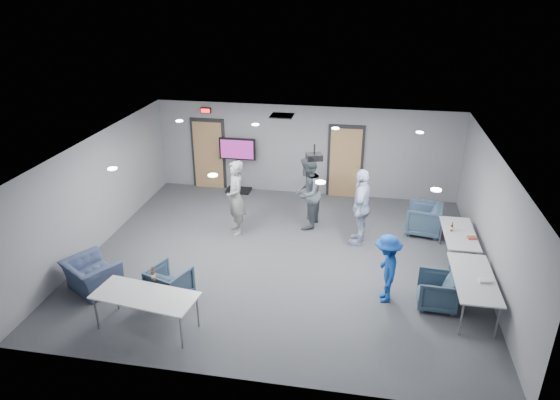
% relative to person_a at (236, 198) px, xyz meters
% --- Properties ---
extents(floor, '(9.00, 9.00, 0.00)m').
position_rel_person_a_xyz_m(floor, '(1.38, -1.06, -0.97)').
color(floor, '#36383E').
rests_on(floor, ground).
extents(ceiling, '(9.00, 9.00, 0.00)m').
position_rel_person_a_xyz_m(ceiling, '(1.38, -1.06, 1.73)').
color(ceiling, white).
rests_on(ceiling, wall_back).
extents(wall_back, '(9.00, 0.02, 2.70)m').
position_rel_person_a_xyz_m(wall_back, '(1.38, 2.94, 0.38)').
color(wall_back, gray).
rests_on(wall_back, floor).
extents(wall_front, '(9.00, 0.02, 2.70)m').
position_rel_person_a_xyz_m(wall_front, '(1.38, -5.06, 0.38)').
color(wall_front, gray).
rests_on(wall_front, floor).
extents(wall_left, '(0.02, 8.00, 2.70)m').
position_rel_person_a_xyz_m(wall_left, '(-3.12, -1.06, 0.38)').
color(wall_left, gray).
rests_on(wall_left, floor).
extents(wall_right, '(0.02, 8.00, 2.70)m').
position_rel_person_a_xyz_m(wall_right, '(5.88, -1.06, 0.38)').
color(wall_right, gray).
rests_on(wall_right, floor).
extents(door_left, '(1.06, 0.17, 2.24)m').
position_rel_person_a_xyz_m(door_left, '(-1.62, 2.89, 0.10)').
color(door_left, black).
rests_on(door_left, wall_back).
extents(door_right, '(1.06, 0.17, 2.24)m').
position_rel_person_a_xyz_m(door_right, '(2.58, 2.89, 0.10)').
color(door_right, black).
rests_on(door_right, wall_back).
extents(exit_sign, '(0.32, 0.08, 0.16)m').
position_rel_person_a_xyz_m(exit_sign, '(-1.62, 2.87, 1.48)').
color(exit_sign, black).
rests_on(exit_sign, wall_back).
extents(hvac_diffuser, '(0.60, 0.60, 0.03)m').
position_rel_person_a_xyz_m(hvac_diffuser, '(0.88, 1.74, 1.71)').
color(hvac_diffuser, black).
rests_on(hvac_diffuser, ceiling).
extents(downlights, '(6.18, 3.78, 0.02)m').
position_rel_person_a_xyz_m(downlights, '(1.38, -1.06, 1.71)').
color(downlights, white).
rests_on(downlights, ceiling).
extents(person_a, '(0.74, 0.84, 1.94)m').
position_rel_person_a_xyz_m(person_a, '(0.00, 0.00, 0.00)').
color(person_a, gray).
rests_on(person_a, floor).
extents(person_b, '(0.86, 1.03, 1.93)m').
position_rel_person_a_xyz_m(person_b, '(1.73, 0.64, -0.00)').
color(person_b, '#4C545C').
rests_on(person_b, floor).
extents(person_c, '(0.64, 1.19, 1.94)m').
position_rel_person_a_xyz_m(person_c, '(3.13, 0.01, -0.00)').
color(person_c, '#AFBDE2').
rests_on(person_c, floor).
extents(person_d, '(0.61, 0.98, 1.46)m').
position_rel_person_a_xyz_m(person_d, '(3.71, -2.37, -0.24)').
color(person_d, '#163F94').
rests_on(person_d, floor).
extents(chair_right_a, '(0.99, 0.97, 0.78)m').
position_rel_person_a_xyz_m(chair_right_a, '(4.73, 0.81, -0.58)').
color(chair_right_a, '#3A4F65').
rests_on(chair_right_a, floor).
extents(chair_right_c, '(0.79, 0.77, 0.69)m').
position_rel_person_a_xyz_m(chair_right_c, '(4.73, -2.40, -0.63)').
color(chair_right_c, '#354A5C').
rests_on(chair_right_c, floor).
extents(chair_front_a, '(0.96, 0.97, 0.69)m').
position_rel_person_a_xyz_m(chair_front_a, '(-0.61, -3.06, -0.63)').
color(chair_front_a, '#314455').
rests_on(chair_front_a, floor).
extents(chair_front_b, '(1.36, 1.32, 0.68)m').
position_rel_person_a_xyz_m(chair_front_b, '(-2.32, -3.06, -0.63)').
color(chair_front_b, '#394563').
rests_on(chair_front_b, floor).
extents(table_right_a, '(0.70, 1.69, 0.73)m').
position_rel_person_a_xyz_m(table_right_a, '(5.38, -0.50, -0.29)').
color(table_right_a, '#B6B9BC').
rests_on(table_right_a, floor).
extents(table_right_b, '(0.78, 1.87, 0.73)m').
position_rel_person_a_xyz_m(table_right_b, '(5.38, -2.40, -0.28)').
color(table_right_b, '#B6B9BC').
rests_on(table_right_b, floor).
extents(table_front_left, '(2.01, 1.06, 0.73)m').
position_rel_person_a_xyz_m(table_front_left, '(-0.65, -4.06, -0.28)').
color(table_front_left, '#B6B9BC').
rests_on(table_front_left, floor).
extents(bottle_front, '(0.08, 0.08, 0.30)m').
position_rel_person_a_xyz_m(bottle_front, '(-0.69, -3.57, -0.13)').
color(bottle_front, '#55260E').
rests_on(bottle_front, table_front_left).
extents(bottle_right, '(0.06, 0.06, 0.23)m').
position_rel_person_a_xyz_m(bottle_right, '(5.20, -0.45, -0.16)').
color(bottle_right, '#55260E').
rests_on(bottle_right, table_right_a).
extents(snack_box, '(0.22, 0.17, 0.04)m').
position_rel_person_a_xyz_m(snack_box, '(5.60, -0.75, -0.22)').
color(snack_box, '#B6432D').
rests_on(snack_box, table_right_a).
extents(wrapper, '(0.25, 0.18, 0.05)m').
position_rel_person_a_xyz_m(wrapper, '(5.55, -2.52, -0.21)').
color(wrapper, silver).
rests_on(wrapper, table_right_b).
extents(tv_stand, '(1.11, 0.53, 1.69)m').
position_rel_person_a_xyz_m(tv_stand, '(-0.65, 2.68, -0.01)').
color(tv_stand, black).
rests_on(tv_stand, floor).
extents(projector, '(0.42, 0.39, 0.36)m').
position_rel_person_a_xyz_m(projector, '(2.02, -0.65, 1.43)').
color(projector, black).
rests_on(projector, ceiling).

